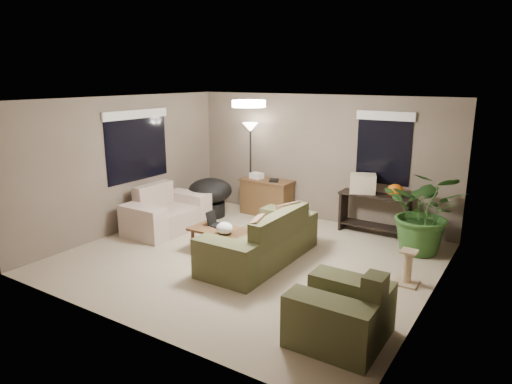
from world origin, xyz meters
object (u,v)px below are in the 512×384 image
Objects in this scene: armchair at (342,314)px; main_sofa at (262,243)px; console_table at (374,211)px; houseplant at (425,221)px; papasan_chair at (210,194)px; coffee_table at (220,233)px; floor_lamp at (250,138)px; desk at (267,197)px; loveseat at (166,214)px; cat_scratching_post at (407,270)px.

main_sofa is at bearing 143.44° from armchair.
console_table is 0.93× the size of houseplant.
papasan_chair is at bearing 146.15° from main_sofa.
papasan_chair reaches higher than coffee_table.
floor_lamp reaches higher than papasan_chair.
floor_lamp is at bearing 51.86° from papasan_chair.
main_sofa reaches higher than coffee_table.
console_table is at bearing 0.77° from desk.
loveseat is 1.16m from papasan_chair.
loveseat is at bearing -179.17° from cat_scratching_post.
console_table reaches higher than cat_scratching_post.
loveseat reaches higher than console_table.
console_table is at bearing 52.19° from coffee_table.
loveseat is at bearing -150.93° from console_table.
console_table is (3.40, 1.89, 0.14)m from loveseat.
main_sofa and armchair have the same top height.
houseplant reaches higher than main_sofa.
main_sofa is 1.37× the size of loveseat.
main_sofa reaches higher than papasan_chair.
desk is at bearing 131.21° from armchair.
loveseat is at bearing -111.67° from floor_lamp.
houseplant reaches higher than coffee_table.
loveseat is 1.14× the size of houseplant.
cat_scratching_post is at bearing -59.03° from console_table.
houseplant reaches higher than armchair.
houseplant is (2.80, 1.82, 0.19)m from coffee_table.
main_sofa is at bearing -169.52° from cat_scratching_post.
houseplant is 2.81× the size of cat_scratching_post.
papasan_chair is at bearing 80.93° from loveseat.
coffee_table is 2.71m from floor_lamp.
console_table is (2.30, 0.03, 0.06)m from desk.
loveseat is 2.35m from floor_lamp.
houseplant is (2.04, 1.73, 0.25)m from main_sofa.
armchair is 0.91× the size of desk.
houseplant reaches higher than console_table.
floor_lamp reaches higher than loveseat.
loveseat is 1.75× the size of papasan_chair.
loveseat and armchair have the same top height.
desk is (-3.15, 3.60, 0.08)m from armchair.
desk is 1.18m from papasan_chair.
cat_scratching_post is (2.14, 0.40, -0.08)m from main_sofa.
coffee_table is 0.52× the size of floor_lamp.
loveseat reaches higher than desk.
floor_lamp is at bearing 134.77° from armchair.
houseplant is (1.00, -0.49, 0.11)m from console_table.
cat_scratching_post is (2.89, 0.49, -0.14)m from coffee_table.
papasan_chair is (0.18, 1.13, 0.17)m from loveseat.
floor_lamp reaches higher than desk.
desk is at bearing 38.33° from papasan_chair.
main_sofa is at bearing -139.80° from houseplant.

